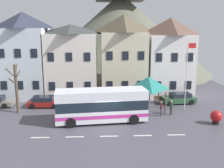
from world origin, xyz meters
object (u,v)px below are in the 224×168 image
object	(u,v)px
townhouse_00	(25,55)
bare_tree_00	(16,88)
pedestrian_00	(161,107)
flagpole	(187,72)
pedestrian_01	(171,106)
harbour_buoy	(216,117)
hilltop_castle	(120,31)
townhouse_01	(72,61)
townhouse_03	(169,58)
townhouse_02	(123,56)
parked_car_00	(179,98)
public_bench	(160,99)
bus_shelter	(148,83)
transit_bus	(101,106)
parked_car_02	(45,102)

from	to	relation	value
townhouse_00	bare_tree_00	distance (m)	8.00
pedestrian_00	bare_tree_00	bearing A→B (deg)	172.92
flagpole	bare_tree_00	size ratio (longest dim) A/B	1.43
pedestrian_00	pedestrian_01	world-z (taller)	pedestrian_00
harbour_buoy	hilltop_castle	bearing A→B (deg)	101.62
townhouse_01	bare_tree_00	size ratio (longest dim) A/B	1.81
townhouse_03	hilltop_castle	bearing A→B (deg)	103.12
pedestrian_01	townhouse_02	bearing A→B (deg)	116.41
bare_tree_00	townhouse_01	bearing A→B (deg)	54.06
townhouse_00	parked_car_00	distance (m)	21.32
townhouse_02	townhouse_03	distance (m)	6.38
public_bench	bare_tree_00	bearing A→B (deg)	-169.52
bus_shelter	bare_tree_00	xyz separation A→B (m)	(-14.87, -0.63, -0.23)
bare_tree_00	transit_bus	bearing A→B (deg)	-19.96
townhouse_02	bus_shelter	bearing A→B (deg)	-70.95
townhouse_01	harbour_buoy	world-z (taller)	townhouse_01
townhouse_00	public_bench	distance (m)	19.12
parked_car_00	bare_tree_00	bearing A→B (deg)	2.01
townhouse_01	public_bench	xyz separation A→B (m)	(11.53, -4.34, -4.47)
pedestrian_00	parked_car_02	bearing A→B (deg)	162.93
townhouse_02	pedestrian_01	distance (m)	11.07
townhouse_01	pedestrian_01	size ratio (longest dim) A/B	5.97
hilltop_castle	bare_tree_00	bearing A→B (deg)	-115.63
public_bench	harbour_buoy	size ratio (longest dim) A/B	1.11
parked_car_02	pedestrian_00	world-z (taller)	pedestrian_00
parked_car_02	pedestrian_01	world-z (taller)	pedestrian_01
townhouse_03	parked_car_00	bearing A→B (deg)	-85.17
townhouse_01	pedestrian_00	distance (m)	14.62
parked_car_00	pedestrian_01	distance (m)	4.99
townhouse_02	bare_tree_00	bearing A→B (deg)	-149.71
transit_bus	flagpole	size ratio (longest dim) A/B	1.20
townhouse_00	parked_car_02	xyz separation A→B (m)	(3.47, -5.30, -5.11)
townhouse_00	townhouse_02	bearing A→B (deg)	-0.34
pedestrian_01	harbour_buoy	xyz separation A→B (m)	(3.67, -3.02, -0.20)
townhouse_03	flagpole	xyz separation A→B (m)	(0.29, -6.75, -0.92)
townhouse_00	harbour_buoy	size ratio (longest dim) A/B	8.22
transit_bus	parked_car_02	size ratio (longest dim) A/B	2.30
pedestrian_00	harbour_buoy	world-z (taller)	pedestrian_00
townhouse_03	parked_car_00	size ratio (longest dim) A/B	2.50
townhouse_01	parked_car_02	size ratio (longest dim) A/B	2.44
hilltop_castle	public_bench	bearing A→B (deg)	-83.03
townhouse_02	townhouse_03	world-z (taller)	townhouse_02
townhouse_01	parked_car_00	size ratio (longest dim) A/B	2.29
townhouse_03	parked_car_00	xyz separation A→B (m)	(0.35, -4.14, -4.72)
parked_car_02	bus_shelter	bearing A→B (deg)	-6.36
parked_car_00	pedestrian_00	world-z (taller)	pedestrian_00
townhouse_03	pedestrian_01	xyz separation A→B (m)	(-1.89, -8.58, -4.41)
townhouse_03	harbour_buoy	xyz separation A→B (m)	(1.79, -11.60, -4.61)
townhouse_03	bare_tree_00	bearing A→B (deg)	-159.92
townhouse_01	hilltop_castle	distance (m)	23.23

